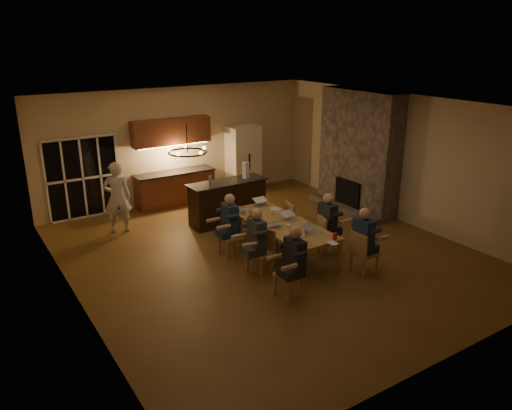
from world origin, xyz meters
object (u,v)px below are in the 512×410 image
object	(u,v)px
chair_left_mid	(260,252)
chandelier	(188,152)
mug_front	(288,227)
chair_right_far	(297,220)
person_left_near	(295,263)
bar_blender	(246,170)
bar_bottle	(210,181)
person_right_near	(363,241)
mug_back	(247,213)
chair_left_far	(231,236)
dining_table	(281,239)
refrigerator	(243,160)
laptop_e	(243,206)
mug_mid	(273,212)
laptop_d	(291,215)
laptop_f	(262,201)
person_left_mid	(257,242)
laptop_b	(314,228)
person_left_far	(230,225)
laptop_c	(271,221)
chair_left_near	(289,274)
standing_person	(117,197)
person_right_mid	(327,224)
can_silver	(305,231)
plate_left	(296,241)
bar_island	(227,202)
can_cola	(240,203)
redcup_mid	(251,218)
laptop_a	(298,236)
chair_right_mid	(330,235)
redcup_near	(335,236)
chair_right_near	(365,252)
plate_near	(309,227)
plate_far	(276,209)

from	to	relation	value
chair_left_mid	chandelier	xyz separation A→B (m)	(-1.65, -0.38, 2.31)
mug_front	chair_right_far	bearing A→B (deg)	44.71
chair_right_far	person_left_near	bearing A→B (deg)	153.41
bar_blender	bar_bottle	bearing A→B (deg)	174.80
person_right_near	mug_back	distance (m)	2.66
chair_left_far	dining_table	bearing A→B (deg)	57.76
refrigerator	laptop_e	distance (m)	3.82
person_right_near	mug_mid	size ratio (longest dim) A/B	13.80
laptop_d	laptop_f	xyz separation A→B (m)	(0.00, 1.12, 0.00)
laptop_f	mug_front	size ratio (longest dim) A/B	3.20
person_left_mid	laptop_d	size ratio (longest dim) A/B	4.31
laptop_b	bar_bottle	size ratio (longest dim) A/B	1.33
person_left_far	laptop_d	xyz separation A→B (m)	(1.16, -0.61, 0.17)
chair_left_mid	laptop_c	distance (m)	0.83
chair_left_near	standing_person	xyz separation A→B (m)	(-1.57, 4.77, 0.42)
person_right_mid	can_silver	size ratio (longest dim) A/B	11.50
plate_left	dining_table	bearing A→B (deg)	70.30
bar_island	can_cola	distance (m)	1.01
person_right_mid	redcup_mid	xyz separation A→B (m)	(-1.34, 0.94, 0.12)
person_left_near	laptop_a	xyz separation A→B (m)	(0.55, 0.64, 0.17)
chair_right_mid	laptop_e	size ratio (longest dim) A/B	2.78
chair_left_mid	laptop_e	xyz separation A→B (m)	(0.56, 1.56, 0.42)
dining_table	laptop_f	size ratio (longest dim) A/B	8.63
dining_table	redcup_mid	size ratio (longest dim) A/B	23.01
standing_person	laptop_c	world-z (taller)	standing_person
chair_right_far	bar_blender	xyz separation A→B (m)	(-0.28, 1.81, 0.84)
chandelier	laptop_c	world-z (taller)	chandelier
chair_left_near	chandelier	xyz separation A→B (m)	(-1.57, 0.70, 2.31)
laptop_e	redcup_near	world-z (taller)	laptop_e
person_right_mid	person_right_near	bearing A→B (deg)	-179.24
chair_right_near	mug_front	size ratio (longest dim) A/B	8.90
standing_person	mug_mid	world-z (taller)	standing_person
chair_left_near	person_left_mid	distance (m)	1.11
bar_island	plate_near	distance (m)	2.93
mug_front	laptop_e	bearing A→B (deg)	97.11
person_right_near	redcup_near	world-z (taller)	person_right_near
laptop_b	can_cola	xyz separation A→B (m)	(-0.38, 2.25, -0.05)
person_left_mid	person_right_mid	size ratio (longest dim) A/B	1.00
person_left_mid	standing_person	world-z (taller)	standing_person
laptop_d	bar_bottle	bearing A→B (deg)	99.05
chair_left_far	mug_mid	xyz separation A→B (m)	(1.07, -0.03, 0.36)
chandelier	laptop_a	world-z (taller)	chandelier
can_silver	can_cola	size ratio (longest dim) A/B	1.00
person_left_far	laptop_f	world-z (taller)	person_left_far
standing_person	laptop_f	size ratio (longest dim) A/B	5.44
redcup_near	plate_far	distance (m)	2.04
person_left_far	standing_person	distance (m)	3.06
laptop_c	dining_table	bearing A→B (deg)	-172.67
redcup_mid	chair_right_mid	bearing A→B (deg)	-36.14
chair_right_mid	standing_person	size ratio (longest dim) A/B	0.51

